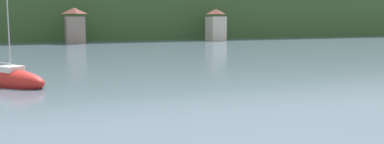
% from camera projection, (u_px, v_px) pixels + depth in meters
% --- Properties ---
extents(wooded_hillside, '(352.00, 61.56, 33.37)m').
position_uv_depth(wooded_hillside, '(51.00, 14.00, 118.88)').
color(wooded_hillside, '#38562D').
rests_on(wooded_hillside, ground_plane).
extents(shore_building_central, '(3.60, 4.43, 6.83)m').
position_uv_depth(shore_building_central, '(75.00, 26.00, 81.78)').
color(shore_building_central, gray).
rests_on(shore_building_central, ground_plane).
extents(shore_building_eastcentral, '(3.44, 4.38, 6.83)m').
position_uv_depth(shore_building_eastcentral, '(216.00, 25.00, 92.80)').
color(shore_building_eastcentral, beige).
rests_on(shore_building_eastcentral, ground_plane).
extents(sailboat_far_5, '(5.59, 6.53, 7.59)m').
position_uv_depth(sailboat_far_5, '(11.00, 80.00, 29.99)').
color(sailboat_far_5, red).
rests_on(sailboat_far_5, ground_plane).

